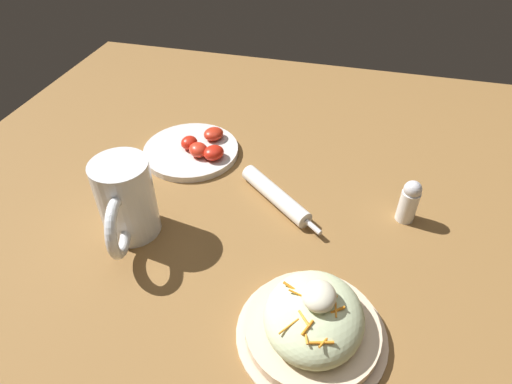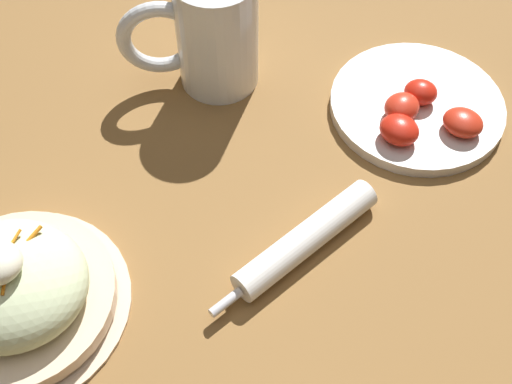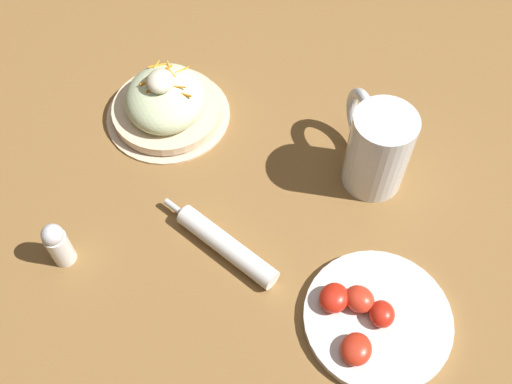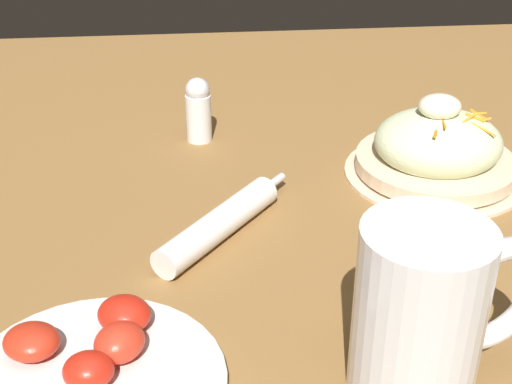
% 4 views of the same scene
% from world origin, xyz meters
% --- Properties ---
extents(ground_plane, '(1.43, 1.43, 0.00)m').
position_xyz_m(ground_plane, '(0.00, 0.00, 0.00)').
color(ground_plane, olive).
extents(salad_plate, '(0.21, 0.21, 0.10)m').
position_xyz_m(salad_plate, '(0.19, 0.11, 0.03)').
color(salad_plate, beige).
rests_on(salad_plate, ground_plane).
extents(beer_mug, '(0.16, 0.10, 0.15)m').
position_xyz_m(beer_mug, '(0.07, -0.23, 0.07)').
color(beer_mug, white).
rests_on(beer_mug, ground_plane).
extents(napkin_roll, '(0.15, 0.18, 0.03)m').
position_xyz_m(napkin_roll, '(-0.07, 0.00, 0.02)').
color(napkin_roll, white).
rests_on(napkin_roll, ground_plane).
extents(tomato_plate, '(0.21, 0.21, 0.04)m').
position_xyz_m(tomato_plate, '(-0.18, -0.21, 0.01)').
color(tomato_plate, silver).
rests_on(tomato_plate, ground_plane).
extents(salt_shaker, '(0.03, 0.03, 0.09)m').
position_xyz_m(salt_shaker, '(-0.09, 0.24, 0.04)').
color(salt_shaker, white).
rests_on(salt_shaker, ground_plane).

